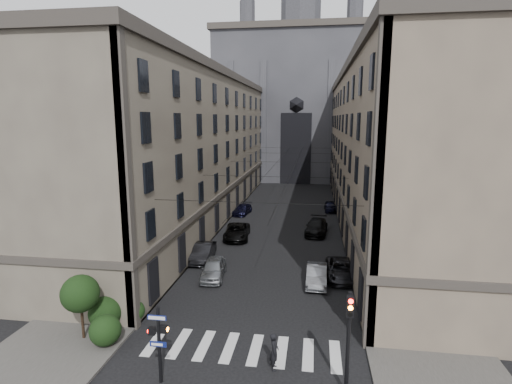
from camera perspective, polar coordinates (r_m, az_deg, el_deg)
The scene contains 19 objects.
sidewalk_left at distance 55.01m, azimuth -6.91°, elevation -3.16°, with size 7.00×80.00×0.15m, color #383533.
sidewalk_right at distance 53.52m, azimuth 15.38°, elevation -3.85°, with size 7.00×80.00×0.15m, color #383533.
zebra_crossing at distance 24.58m, azimuth -1.96°, elevation -21.43°, with size 11.00×3.20×0.01m, color beige.
building_left at distance 54.45m, azimuth -10.13°, elevation 6.50°, with size 13.60×60.60×18.85m.
building_right at distance 52.52m, azimuth 19.07°, elevation 5.95°, with size 13.60×60.60×18.85m.
gothic_tower at distance 90.67m, azimuth 6.19°, elevation 13.49°, with size 35.00×23.00×58.00m.
pedestrian_signal_left at distance 21.39m, azimuth -13.72°, elevation -19.79°, with size 1.02×0.38×4.00m.
traffic_light_right at distance 20.03m, azimuth 13.11°, elevation -18.81°, with size 0.34×0.50×5.20m.
shrub_cluster at distance 26.54m, azimuth -21.56°, elevation -15.25°, with size 3.90×4.40×3.90m.
tram_wires at distance 51.60m, azimuth 4.15°, elevation 4.08°, with size 14.00×60.00×0.43m.
car_left_near at distance 33.70m, azimuth -6.10°, elevation -10.84°, with size 1.83×4.55×1.55m, color gray.
car_left_midnear at distance 37.65m, azimuth -7.57°, elevation -8.52°, with size 1.67×4.79×1.58m, color black.
car_left_midfar at distance 43.89m, azimuth -2.74°, elevation -5.67°, with size 2.59×5.62×1.56m, color black.
car_left_far at distance 54.83m, azimuth -1.96°, elevation -2.50°, with size 1.85×4.55×1.32m, color black.
car_right_near at distance 32.72m, azimuth 8.64°, elevation -11.63°, with size 1.57×4.50×1.48m, color gray.
car_right_midnear at distance 34.20m, azimuth 12.05°, elevation -10.79°, with size 2.38×5.17×1.44m, color black.
car_right_midfar at distance 46.11m, azimuth 8.63°, elevation -4.94°, with size 2.27×5.58×1.62m, color black.
car_right_far at distance 57.51m, azimuth 10.60°, elevation -2.01°, with size 1.67×4.14×1.41m, color black.
pedestrian at distance 22.48m, azimuth 2.61°, elevation -21.78°, with size 0.73×0.48×2.00m, color black.
Camera 1 is at (3.84, -15.50, 13.02)m, focal length 28.00 mm.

